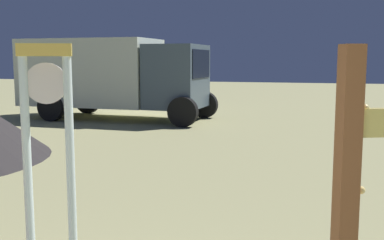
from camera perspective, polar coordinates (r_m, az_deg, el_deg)
standing_clock at (r=3.93m, az=-17.29°, el=-3.43°), size 0.42×0.24×2.11m
box_truck_near at (r=15.72m, az=-9.97°, el=5.60°), size 6.45×2.75×2.65m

